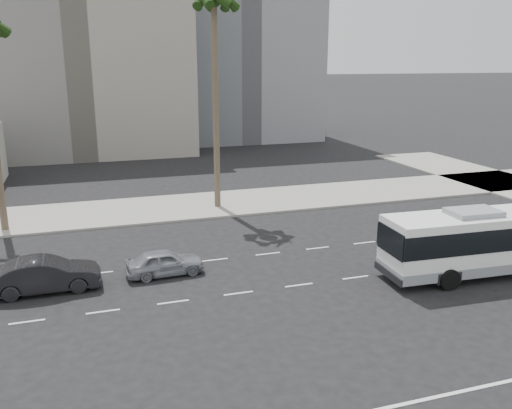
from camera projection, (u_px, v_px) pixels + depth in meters
name	position (u px, v px, depth m)	size (l,w,h in m)	color
ground	(355.00, 278.00, 26.49)	(700.00, 700.00, 0.00)	black
sidewalk_north	(257.00, 201.00, 40.71)	(120.00, 7.00, 0.15)	gray
midrise_beige_west	(78.00, 72.00, 61.89)	(24.00, 18.00, 18.00)	gray
midrise_gray_center	(230.00, 40.00, 73.25)	(20.00, 20.00, 26.00)	slate
highrise_right	(204.00, 3.00, 242.03)	(26.00, 26.00, 70.00)	slate
highrise_far	(239.00, 20.00, 278.34)	(22.00, 22.00, 60.00)	slate
city_bus	(497.00, 239.00, 26.74)	(11.89, 3.22, 3.38)	white
car_a	(165.00, 262.00, 26.70)	(3.84, 1.54, 1.31)	gray
car_b	(46.00, 275.00, 24.76)	(4.87, 1.70, 1.60)	black
palm_near	(214.00, 4.00, 35.37)	(4.56, 4.56, 15.36)	brown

